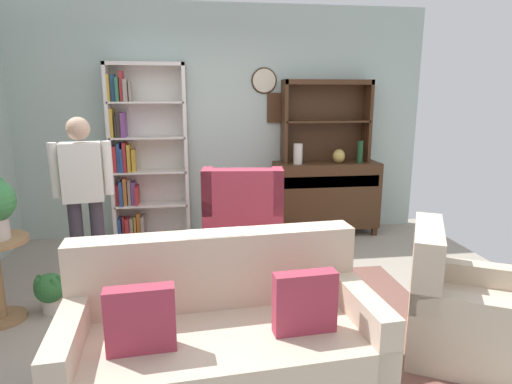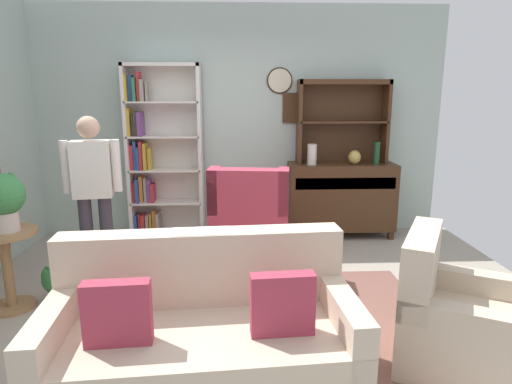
{
  "view_description": "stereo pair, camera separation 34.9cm",
  "coord_description": "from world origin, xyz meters",
  "px_view_note": "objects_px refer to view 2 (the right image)",
  "views": [
    {
      "loc": [
        -0.4,
        -3.29,
        1.75
      ],
      "look_at": [
        0.1,
        0.2,
        0.95
      ],
      "focal_mm": 30.33,
      "sensor_mm": 36.0,
      "label": 1
    },
    {
      "loc": [
        -0.05,
        -3.32,
        1.75
      ],
      "look_at": [
        0.1,
        0.2,
        0.95
      ],
      "focal_mm": 30.33,
      "sensor_mm": 36.0,
      "label": 2
    }
  ],
  "objects_px": {
    "bookshelf": "(158,155)",
    "potted_plant_small": "(57,281)",
    "wingback_chair": "(250,229)",
    "person_reading": "(93,188)",
    "vase_round": "(355,157)",
    "vase_tall": "(312,155)",
    "bottle_wine": "(377,153)",
    "sideboard_hutch": "(342,110)",
    "armchair_floral": "(458,324)",
    "sideboard": "(341,196)",
    "potted_plant_large": "(2,198)",
    "couch_floral": "(203,338)",
    "plant_stand": "(6,261)"
  },
  "relations": [
    {
      "from": "vase_tall",
      "to": "potted_plant_small",
      "type": "bearing_deg",
      "value": -146.41
    },
    {
      "from": "sideboard_hutch",
      "to": "vase_round",
      "type": "xyz_separation_m",
      "value": [
        0.13,
        -0.18,
        -0.55
      ]
    },
    {
      "from": "wingback_chair",
      "to": "person_reading",
      "type": "bearing_deg",
      "value": -167.77
    },
    {
      "from": "sideboard",
      "to": "wingback_chair",
      "type": "relative_size",
      "value": 1.24
    },
    {
      "from": "wingback_chair",
      "to": "potted_plant_large",
      "type": "xyz_separation_m",
      "value": [
        -1.99,
        -0.87,
        0.56
      ]
    },
    {
      "from": "sideboard_hutch",
      "to": "vase_tall",
      "type": "bearing_deg",
      "value": -154.11
    },
    {
      "from": "couch_floral",
      "to": "potted_plant_large",
      "type": "xyz_separation_m",
      "value": [
        -1.65,
        1.05,
        0.64
      ]
    },
    {
      "from": "couch_floral",
      "to": "potted_plant_small",
      "type": "bearing_deg",
      "value": 139.74
    },
    {
      "from": "bottle_wine",
      "to": "potted_plant_small",
      "type": "height_order",
      "value": "bottle_wine"
    },
    {
      "from": "sideboard",
      "to": "potted_plant_large",
      "type": "xyz_separation_m",
      "value": [
        -3.15,
        -1.78,
        0.44
      ]
    },
    {
      "from": "sideboard",
      "to": "plant_stand",
      "type": "relative_size",
      "value": 1.93
    },
    {
      "from": "sideboard",
      "to": "sideboard_hutch",
      "type": "relative_size",
      "value": 1.18
    },
    {
      "from": "sideboard",
      "to": "person_reading",
      "type": "height_order",
      "value": "person_reading"
    },
    {
      "from": "vase_tall",
      "to": "wingback_chair",
      "type": "distance_m",
      "value": 1.31
    },
    {
      "from": "sideboard_hutch",
      "to": "potted_plant_large",
      "type": "xyz_separation_m",
      "value": [
        -3.15,
        -1.89,
        -0.61
      ]
    },
    {
      "from": "sideboard_hutch",
      "to": "armchair_floral",
      "type": "relative_size",
      "value": 1.05
    },
    {
      "from": "couch_floral",
      "to": "potted_plant_large",
      "type": "bearing_deg",
      "value": 147.61
    },
    {
      "from": "wingback_chair",
      "to": "potted_plant_large",
      "type": "distance_m",
      "value": 2.25
    },
    {
      "from": "bookshelf",
      "to": "armchair_floral",
      "type": "relative_size",
      "value": 2.01
    },
    {
      "from": "wingback_chair",
      "to": "plant_stand",
      "type": "relative_size",
      "value": 1.56
    },
    {
      "from": "sideboard_hutch",
      "to": "potted_plant_small",
      "type": "distance_m",
      "value": 3.62
    },
    {
      "from": "potted_plant_small",
      "to": "wingback_chair",
      "type": "bearing_deg",
      "value": 25.35
    },
    {
      "from": "potted_plant_large",
      "to": "person_reading",
      "type": "height_order",
      "value": "person_reading"
    },
    {
      "from": "bookshelf",
      "to": "person_reading",
      "type": "xyz_separation_m",
      "value": [
        -0.37,
        -1.31,
        -0.12
      ]
    },
    {
      "from": "bottle_wine",
      "to": "potted_plant_small",
      "type": "xyz_separation_m",
      "value": [
        -3.22,
        -1.61,
        -0.86
      ]
    },
    {
      "from": "couch_floral",
      "to": "sideboard",
      "type": "bearing_deg",
      "value": 62.06
    },
    {
      "from": "potted_plant_large",
      "to": "person_reading",
      "type": "bearing_deg",
      "value": 46.16
    },
    {
      "from": "sideboard",
      "to": "bookshelf",
      "type": "bearing_deg",
      "value": 177.84
    },
    {
      "from": "plant_stand",
      "to": "armchair_floral",
      "type": "bearing_deg",
      "value": -15.34
    },
    {
      "from": "bookshelf",
      "to": "wingback_chair",
      "type": "bearing_deg",
      "value": -42.35
    },
    {
      "from": "person_reading",
      "to": "couch_floral",
      "type": "bearing_deg",
      "value": -55.07
    },
    {
      "from": "sideboard_hutch",
      "to": "vase_tall",
      "type": "xyz_separation_m",
      "value": [
        -0.39,
        -0.19,
        -0.52
      ]
    },
    {
      "from": "armchair_floral",
      "to": "potted_plant_small",
      "type": "xyz_separation_m",
      "value": [
        -2.97,
        0.99,
        -0.09
      ]
    },
    {
      "from": "armchair_floral",
      "to": "wingback_chair",
      "type": "relative_size",
      "value": 1.0
    },
    {
      "from": "vase_tall",
      "to": "bottle_wine",
      "type": "distance_m",
      "value": 0.78
    },
    {
      "from": "bottle_wine",
      "to": "wingback_chair",
      "type": "height_order",
      "value": "bottle_wine"
    },
    {
      "from": "bookshelf",
      "to": "vase_round",
      "type": "xyz_separation_m",
      "value": [
        2.37,
        -0.15,
        -0.02
      ]
    },
    {
      "from": "sideboard",
      "to": "couch_floral",
      "type": "height_order",
      "value": "sideboard"
    },
    {
      "from": "sideboard_hutch",
      "to": "plant_stand",
      "type": "relative_size",
      "value": 1.64
    },
    {
      "from": "vase_tall",
      "to": "potted_plant_large",
      "type": "xyz_separation_m",
      "value": [
        -2.76,
        -1.7,
        -0.1
      ]
    },
    {
      "from": "bottle_wine",
      "to": "person_reading",
      "type": "relative_size",
      "value": 0.18
    },
    {
      "from": "vase_round",
      "to": "wingback_chair",
      "type": "height_order",
      "value": "vase_round"
    },
    {
      "from": "bookshelf",
      "to": "vase_round",
      "type": "bearing_deg",
      "value": -3.65
    },
    {
      "from": "person_reading",
      "to": "vase_round",
      "type": "bearing_deg",
      "value": 22.84
    },
    {
      "from": "sideboard_hutch",
      "to": "vase_round",
      "type": "relative_size",
      "value": 6.47
    },
    {
      "from": "vase_round",
      "to": "potted_plant_large",
      "type": "bearing_deg",
      "value": -152.44
    },
    {
      "from": "potted_plant_small",
      "to": "person_reading",
      "type": "bearing_deg",
      "value": 66.01
    },
    {
      "from": "vase_round",
      "to": "bottle_wine",
      "type": "distance_m",
      "value": 0.27
    },
    {
      "from": "bookshelf",
      "to": "potted_plant_small",
      "type": "distance_m",
      "value": 2.05
    },
    {
      "from": "bookshelf",
      "to": "person_reading",
      "type": "bearing_deg",
      "value": -105.9
    }
  ]
}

